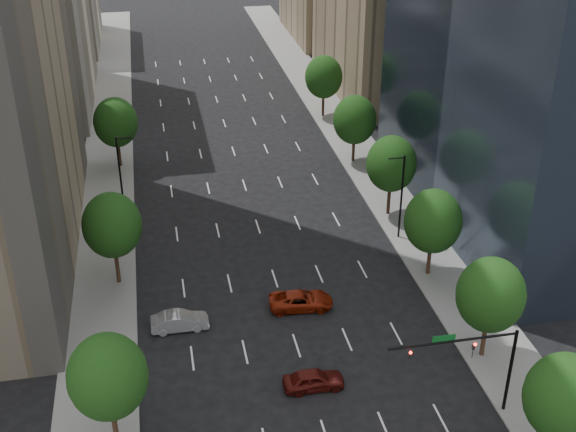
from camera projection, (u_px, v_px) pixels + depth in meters
sidewalk_left at (105, 240)px, 74.11m from camera, size 6.00×200.00×0.15m
sidewalk_right at (401, 213)px, 79.30m from camera, size 6.00×200.00×0.15m
tree_right_0 at (565, 398)px, 46.26m from camera, size 5.20×5.20×8.39m
tree_right_1 at (491, 295)px, 55.61m from camera, size 5.20×5.20×8.75m
tree_right_2 at (433, 221)px, 66.05m from camera, size 5.20×5.20×8.61m
tree_right_3 at (391, 164)px, 76.30m from camera, size 5.20×5.20×8.89m
tree_right_4 at (355, 120)px, 88.61m from camera, size 5.20×5.20×8.46m
tree_right_5 at (324, 77)px, 102.31m from camera, size 5.20×5.20×8.75m
tree_left_0 at (108, 377)px, 47.46m from camera, size 5.20×5.20×8.75m
tree_left_1 at (112, 225)px, 64.65m from camera, size 5.20×5.20×8.97m
tree_left_2 at (116, 122)px, 87.28m from camera, size 5.20×5.20×8.68m
streetlight_rn at (401, 195)px, 72.37m from camera, size 1.70×0.20×9.00m
streetlight_ln at (121, 174)px, 76.52m from camera, size 1.70×0.20×9.00m
traffic_signal at (479, 357)px, 50.11m from camera, size 9.12×0.40×7.38m
car_maroon at (314, 380)px, 54.67m from camera, size 4.56×1.85×1.55m
car_silver at (180, 321)px, 61.02m from camera, size 4.74×1.67×1.56m
car_red_far at (301, 300)px, 63.68m from camera, size 5.72×3.05×1.53m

